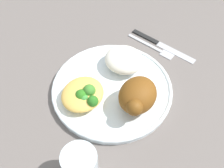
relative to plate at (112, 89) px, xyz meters
name	(u,v)px	position (x,y,z in m)	size (l,w,h in m)	color
ground_plane	(112,91)	(0.00, 0.00, -0.01)	(2.00, 2.00, 0.00)	#665D58
plate	(112,89)	(0.00, 0.00, 0.00)	(0.28, 0.28, 0.02)	white
roasted_chicken	(137,96)	(0.02, 0.07, 0.04)	(0.10, 0.08, 0.06)	brown
rice_pile	(124,60)	(-0.07, -0.01, 0.03)	(0.09, 0.09, 0.04)	white
mac_cheese_with_broccoli	(83,94)	(0.06, -0.04, 0.02)	(0.10, 0.09, 0.04)	#EAB651
fork	(153,47)	(-0.18, 0.02, -0.01)	(0.04, 0.14, 0.01)	#B2B2B7
knife	(158,43)	(-0.20, 0.03, -0.01)	(0.04, 0.19, 0.01)	black
water_glass	(81,166)	(0.20, 0.05, 0.03)	(0.06, 0.06, 0.08)	silver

